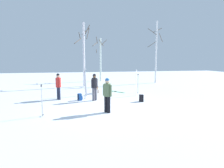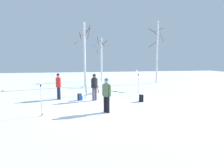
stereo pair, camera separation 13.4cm
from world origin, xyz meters
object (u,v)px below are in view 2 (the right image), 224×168
(ski_pair_lying_0, at_px, (115,92))
(birch_tree_3, at_px, (101,58))
(birch_tree_4, at_px, (157,51))
(ski_pair_planted_1, at_px, (137,83))
(person_2, at_px, (94,85))
(backpack_1, at_px, (80,97))
(person_1, at_px, (107,93))
(backpack_0, at_px, (141,98))
(birch_tree_2, at_px, (85,53))
(water_bottle_0, at_px, (85,97))
(person_0, at_px, (58,85))
(ski_poles_1, at_px, (138,83))
(ski_pair_planted_0, at_px, (85,82))
(dog, at_px, (96,89))
(ski_poles_0, at_px, (41,99))

(ski_pair_lying_0, xyz_separation_m, birch_tree_3, (-0.01, 8.09, 2.81))
(birch_tree_4, bearing_deg, ski_pair_planted_1, -123.96)
(person_2, relative_size, birch_tree_4, 0.25)
(ski_pair_planted_1, height_order, backpack_1, ski_pair_planted_1)
(person_1, bearing_deg, backpack_0, 38.08)
(person_2, bearing_deg, birch_tree_2, 91.93)
(person_2, distance_m, backpack_0, 3.05)
(ski_pair_lying_0, bearing_deg, water_bottle_0, -137.17)
(ski_pair_planted_1, bearing_deg, person_0, -178.07)
(ski_poles_1, bearing_deg, backpack_0, -105.53)
(ski_pair_planted_0, bearing_deg, backpack_0, -39.98)
(ski_pair_planted_1, distance_m, birch_tree_2, 7.00)
(ski_pair_planted_1, bearing_deg, dog, 152.24)
(ski_poles_0, relative_size, ski_poles_1, 0.98)
(person_1, relative_size, backpack_1, 3.90)
(person_2, distance_m, ski_poles_0, 3.99)
(person_2, relative_size, backpack_0, 3.90)
(ski_pair_planted_0, relative_size, water_bottle_0, 9.62)
(person_1, xyz_separation_m, ski_poles_1, (3.31, 4.85, -0.18))
(person_1, height_order, backpack_0, person_1)
(ski_pair_lying_0, relative_size, birch_tree_2, 0.27)
(ski_poles_1, height_order, birch_tree_3, birch_tree_3)
(ski_poles_0, relative_size, backpack_1, 3.36)
(person_2, bearing_deg, water_bottle_0, 131.58)
(person_0, distance_m, person_2, 2.41)
(person_2, relative_size, birch_tree_3, 0.32)
(ski_pair_lying_0, bearing_deg, person_1, -106.26)
(backpack_0, bearing_deg, birch_tree_4, 60.48)
(ski_pair_planted_1, bearing_deg, ski_pair_lying_0, 118.91)
(dog, height_order, ski_pair_planted_1, ski_pair_planted_1)
(backpack_1, height_order, water_bottle_0, backpack_1)
(person_1, height_order, birch_tree_2, birch_tree_2)
(ski_poles_0, xyz_separation_m, backpack_1, (1.82, 3.14, -0.57))
(person_0, xyz_separation_m, ski_pair_planted_1, (5.40, 0.18, -0.04))
(dog, bearing_deg, backpack_0, -54.19)
(ski_poles_1, bearing_deg, backpack_1, -159.02)
(water_bottle_0, bearing_deg, dog, 62.36)
(birch_tree_4, bearing_deg, birch_tree_2, -171.35)
(person_1, bearing_deg, backpack_1, 111.27)
(person_1, bearing_deg, ski_poles_1, 55.69)
(person_2, xyz_separation_m, water_bottle_0, (-0.56, 0.64, -0.89))
(dog, bearing_deg, person_2, -98.90)
(person_2, distance_m, dog, 2.54)
(person_2, distance_m, birch_tree_3, 11.45)
(ski_pair_planted_1, xyz_separation_m, birch_tree_4, (4.65, 6.91, 2.61))
(dog, bearing_deg, ski_pair_planted_1, -27.76)
(ski_pair_planted_1, xyz_separation_m, backpack_1, (-4.06, -0.75, -0.72))
(ski_pair_planted_0, bearing_deg, birch_tree_2, 87.25)
(backpack_0, bearing_deg, person_0, 161.23)
(person_2, xyz_separation_m, backpack_1, (-0.92, 0.24, -0.77))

